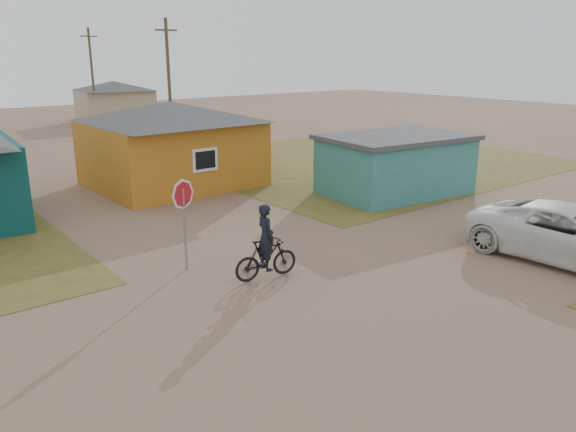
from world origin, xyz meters
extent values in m
plane|color=#86644D|center=(0.00, 0.00, 0.00)|extent=(120.00, 120.00, 0.00)
cube|color=brown|center=(14.00, 13.00, 0.01)|extent=(20.00, 18.00, 0.00)
cube|color=#BC711D|center=(2.50, 14.00, 1.50)|extent=(7.21, 6.24, 3.00)
pyramid|color=#363739|center=(2.50, 14.00, 3.45)|extent=(7.72, 6.76, 0.90)
cube|color=silver|center=(2.50, 10.97, 1.65)|extent=(1.20, 0.06, 1.00)
cube|color=black|center=(2.50, 10.94, 1.65)|extent=(0.95, 0.04, 0.75)
cube|color=#397D75|center=(9.50, 6.50, 1.20)|extent=(6.39, 4.61, 2.40)
cube|color=#363739|center=(9.50, 6.50, 2.50)|extent=(6.71, 4.93, 0.20)
cube|color=tan|center=(10.00, 40.00, 1.40)|extent=(6.41, 5.50, 2.80)
pyramid|color=#363739|center=(10.00, 40.00, 3.20)|extent=(6.95, 6.05, 0.80)
cylinder|color=brown|center=(6.50, 22.00, 4.00)|extent=(0.20, 0.20, 8.00)
cube|color=brown|center=(6.50, 22.00, 7.30)|extent=(1.40, 0.10, 0.10)
cylinder|color=brown|center=(7.50, 38.00, 4.00)|extent=(0.20, 0.20, 8.00)
cube|color=brown|center=(7.50, 38.00, 7.30)|extent=(1.40, 0.10, 0.10)
cylinder|color=gray|center=(-2.19, 4.00, 1.20)|extent=(0.07, 0.07, 2.40)
imported|color=black|center=(-0.77, 2.03, 0.57)|extent=(1.94, 0.80, 1.13)
imported|color=black|center=(-0.77, 2.03, 1.20)|extent=(0.54, 0.74, 1.86)
imported|color=white|center=(7.18, -2.52, 0.83)|extent=(3.28, 6.22, 1.67)
camera|label=1|loc=(-9.25, -9.78, 6.05)|focal=35.00mm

